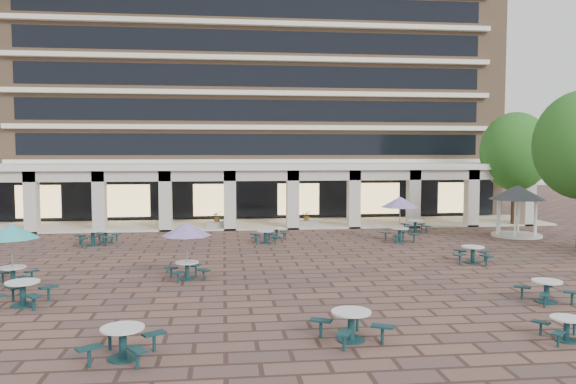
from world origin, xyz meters
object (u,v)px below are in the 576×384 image
(picnic_table_1, at_px, (351,323))
(planter_right, at_px, (307,221))
(planter_left, at_px, (217,222))
(picnic_table_0, at_px, (123,340))
(gazebo, at_px, (517,198))
(picnic_table_2, at_px, (547,289))

(picnic_table_1, xyz_separation_m, planter_right, (2.24, 23.20, -0.05))
(planter_left, xyz_separation_m, planter_right, (6.12, 0.00, -0.05))
(picnic_table_0, height_order, picnic_table_1, picnic_table_1)
(gazebo, height_order, planter_right, gazebo)
(planter_right, bearing_deg, picnic_table_1, -95.50)
(picnic_table_0, xyz_separation_m, gazebo, (20.54, 18.50, 1.87))
(picnic_table_1, xyz_separation_m, picnic_table_2, (7.61, 3.12, -0.04))
(picnic_table_1, distance_m, planter_left, 23.52)
(picnic_table_2, bearing_deg, picnic_table_0, -173.74)
(picnic_table_0, distance_m, planter_right, 25.28)
(picnic_table_0, bearing_deg, planter_right, 83.30)
(picnic_table_2, bearing_deg, gazebo, 55.28)
(gazebo, xyz_separation_m, planter_left, (-18.44, 5.40, -1.87))
(picnic_table_1, relative_size, gazebo, 0.66)
(planter_left, relative_size, planter_right, 1.00)
(picnic_table_2, relative_size, gazebo, 0.56)
(picnic_table_1, bearing_deg, planter_left, 79.53)
(picnic_table_2, height_order, gazebo, gazebo)
(picnic_table_1, distance_m, gazebo, 23.07)
(picnic_table_0, distance_m, picnic_table_2, 14.12)
(picnic_table_1, height_order, planter_left, planter_left)
(picnic_table_1, distance_m, picnic_table_2, 8.22)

